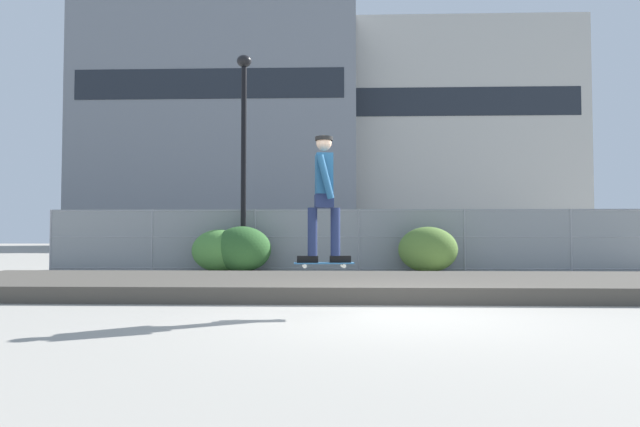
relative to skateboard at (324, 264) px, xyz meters
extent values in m
plane|color=#9E998E|center=(0.83, 0.01, -0.69)|extent=(120.00, 120.00, 0.00)
cube|color=#4C473F|center=(0.83, 3.00, -0.55)|extent=(16.39, 3.91, 0.27)
cube|color=#2D608C|center=(0.00, 0.00, 0.00)|extent=(0.82, 0.28, 0.02)
cylinder|color=silver|center=(0.25, 0.12, -0.03)|extent=(0.06, 0.04, 0.05)
cylinder|color=silver|center=(0.27, -0.06, -0.03)|extent=(0.06, 0.04, 0.05)
cylinder|color=silver|center=(-0.27, 0.06, -0.03)|extent=(0.06, 0.04, 0.05)
cylinder|color=silver|center=(-0.25, -0.12, -0.03)|extent=(0.06, 0.04, 0.05)
cube|color=#99999E|center=(0.26, 0.03, -0.01)|extent=(0.06, 0.14, 0.01)
cube|color=#99999E|center=(-0.26, -0.03, -0.01)|extent=(0.06, 0.14, 0.01)
cube|color=black|center=(0.22, 0.02, 0.06)|extent=(0.29, 0.13, 0.09)
cube|color=black|center=(-0.22, -0.02, 0.06)|extent=(0.29, 0.13, 0.09)
cylinder|color=#1E284C|center=(0.15, 0.02, 0.42)|extent=(0.13, 0.13, 0.64)
cylinder|color=#1E284C|center=(-0.15, -0.02, 0.42)|extent=(0.13, 0.13, 0.64)
cube|color=#1E284C|center=(0.00, 0.00, 0.84)|extent=(0.27, 0.36, 0.18)
cube|color=navy|center=(0.00, 0.00, 1.20)|extent=(0.26, 0.40, 0.54)
cylinder|color=navy|center=(-0.03, 0.24, 1.14)|extent=(0.24, 0.11, 0.58)
cylinder|color=navy|center=(0.03, -0.24, 1.14)|extent=(0.24, 0.11, 0.58)
sphere|color=tan|center=(0.00, 0.00, 1.62)|extent=(0.21, 0.21, 0.21)
cylinder|color=black|center=(0.00, 0.00, 1.68)|extent=(0.24, 0.24, 0.05)
cylinder|color=gray|center=(-8.64, 9.21, 0.24)|extent=(0.06, 0.06, 1.85)
cylinder|color=gray|center=(-5.48, 9.21, 0.24)|extent=(0.06, 0.06, 1.85)
cylinder|color=gray|center=(-2.33, 9.21, 0.24)|extent=(0.06, 0.06, 1.85)
cylinder|color=gray|center=(0.83, 9.21, 0.24)|extent=(0.06, 0.06, 1.85)
cylinder|color=gray|center=(3.98, 9.21, 0.24)|extent=(0.06, 0.06, 1.85)
cylinder|color=gray|center=(7.14, 9.21, 0.24)|extent=(0.06, 0.06, 1.85)
cylinder|color=gray|center=(0.83, 9.21, 1.12)|extent=(18.93, 0.04, 0.04)
cylinder|color=gray|center=(0.83, 9.21, 0.33)|extent=(18.93, 0.04, 0.04)
cylinder|color=gray|center=(0.83, 9.21, -0.63)|extent=(18.93, 0.04, 0.04)
cube|color=gray|center=(0.83, 9.21, 0.24)|extent=(18.93, 0.01, 1.85)
cylinder|color=black|center=(-2.62, 8.81, 2.37)|extent=(0.16, 0.16, 6.11)
ellipsoid|color=black|center=(-2.62, 8.81, 5.60)|extent=(0.44, 0.44, 0.36)
cube|color=#B7BABF|center=(-2.63, 11.79, -0.02)|extent=(4.49, 2.02, 0.70)
cube|color=#23282D|center=(-2.83, 11.80, 0.65)|extent=(2.28, 1.71, 0.64)
cylinder|color=black|center=(-1.23, 12.58, -0.37)|extent=(0.65, 0.27, 0.64)
cylinder|color=black|center=(-1.32, 10.87, -0.37)|extent=(0.65, 0.27, 0.64)
cylinder|color=black|center=(-3.95, 12.71, -0.37)|extent=(0.65, 0.27, 0.64)
cylinder|color=black|center=(-4.04, 11.01, -0.37)|extent=(0.65, 0.27, 0.64)
cube|color=navy|center=(4.28, 11.24, -0.02)|extent=(4.47, 1.99, 0.70)
cube|color=#23282D|center=(4.08, 11.23, 0.65)|extent=(2.27, 1.69, 0.64)
cylinder|color=black|center=(5.60, 12.16, -0.37)|extent=(0.65, 0.27, 0.64)
cylinder|color=black|center=(5.68, 10.45, -0.37)|extent=(0.65, 0.27, 0.64)
cylinder|color=black|center=(2.88, 12.04, -0.37)|extent=(0.65, 0.27, 0.64)
cylinder|color=black|center=(2.95, 10.33, -0.37)|extent=(0.65, 0.27, 0.64)
cube|color=#474C54|center=(10.34, 11.40, -0.02)|extent=(4.55, 2.21, 0.70)
cube|color=#23282D|center=(10.14, 11.42, 0.65)|extent=(2.34, 1.80, 0.64)
cylinder|color=black|center=(9.07, 12.38, -0.37)|extent=(0.66, 0.30, 0.64)
cylinder|color=black|center=(8.90, 10.68, -0.37)|extent=(0.66, 0.30, 0.64)
cube|color=slate|center=(-10.40, 44.04, 10.17)|extent=(24.18, 14.71, 21.72)
cube|color=#1E232B|center=(-10.40, 36.66, 12.78)|extent=(22.24, 0.04, 2.50)
cube|color=#B2AFA8|center=(10.21, 47.06, 9.47)|extent=(23.60, 14.49, 20.31)
cube|color=#1E232B|center=(10.21, 39.79, 11.91)|extent=(21.71, 0.04, 2.50)
ellipsoid|color=#477F38|center=(-3.26, 8.50, -0.07)|extent=(1.59, 1.30, 1.23)
ellipsoid|color=#2D5B28|center=(-2.60, 8.45, -0.03)|extent=(1.71, 1.40, 1.32)
ellipsoid|color=#567A33|center=(2.76, 8.43, -0.03)|extent=(1.69, 1.38, 1.31)
camera|label=1|loc=(0.18, -7.32, 0.38)|focal=30.72mm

